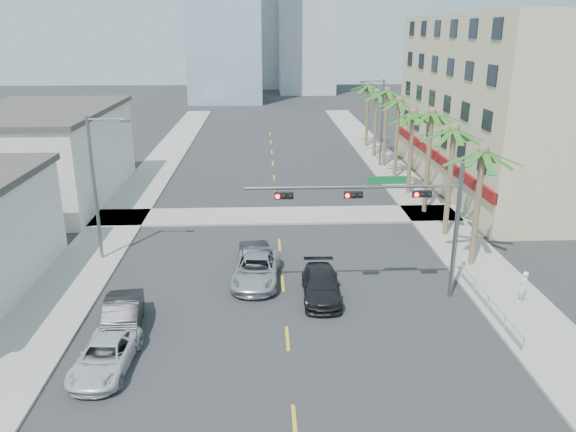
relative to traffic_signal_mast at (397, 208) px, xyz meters
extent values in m
plane|color=#262628|center=(-5.78, -7.95, -5.06)|extent=(260.00, 260.00, 0.00)
cube|color=gray|center=(6.22, 12.05, -4.99)|extent=(4.00, 120.00, 0.15)
cube|color=gray|center=(-17.78, 12.05, -4.99)|extent=(4.00, 120.00, 0.15)
cube|color=gray|center=(-5.78, 14.05, -4.99)|extent=(80.00, 4.00, 0.15)
cube|color=#C7B58D|center=(16.22, 22.05, 2.44)|extent=(15.00, 28.00, 15.00)
cube|color=maroon|center=(8.62, 22.05, -2.06)|extent=(0.30, 28.00, 0.80)
cube|color=beige|center=(-25.28, 20.05, -1.46)|extent=(11.00, 18.00, 7.20)
cylinder|color=slate|center=(3.22, 0.05, -1.46)|extent=(0.24, 0.24, 7.20)
cylinder|color=slate|center=(-2.28, 0.05, 1.14)|extent=(11.00, 0.16, 0.16)
cube|color=#0C662D|center=(-0.58, 0.05, 1.49)|extent=(2.00, 0.05, 0.40)
cube|color=black|center=(1.22, -0.10, 0.79)|extent=(0.95, 0.28, 0.32)
sphere|color=#FF0C05|center=(0.90, -0.26, 0.79)|extent=(0.22, 0.22, 0.22)
cube|color=black|center=(-2.28, -0.10, 0.79)|extent=(0.95, 0.28, 0.32)
sphere|color=#FF0C05|center=(-2.60, -0.26, 0.79)|extent=(0.22, 0.22, 0.22)
cube|color=black|center=(-5.78, -0.10, 0.79)|extent=(0.95, 0.28, 0.32)
sphere|color=#FF0C05|center=(-6.10, -0.26, 0.79)|extent=(0.22, 0.22, 0.22)
cylinder|color=brown|center=(5.82, 4.05, -1.46)|extent=(0.36, 0.36, 7.20)
cylinder|color=brown|center=(5.82, 9.25, -1.28)|extent=(0.36, 0.36, 7.56)
cylinder|color=brown|center=(5.82, 14.45, -1.10)|extent=(0.36, 0.36, 7.92)
cylinder|color=brown|center=(5.82, 19.65, -1.46)|extent=(0.36, 0.36, 7.20)
cylinder|color=brown|center=(5.82, 24.85, -1.28)|extent=(0.36, 0.36, 7.56)
cylinder|color=brown|center=(5.82, 30.05, -1.10)|extent=(0.36, 0.36, 7.92)
cylinder|color=brown|center=(5.82, 35.25, -1.46)|extent=(0.36, 0.36, 7.20)
cylinder|color=brown|center=(5.82, 40.45, -1.28)|extent=(0.36, 0.36, 7.56)
cylinder|color=slate|center=(-16.98, 6.05, -0.56)|extent=(0.20, 0.20, 9.00)
cylinder|color=slate|center=(-15.88, 6.05, 3.74)|extent=(2.20, 0.12, 0.12)
cube|color=slate|center=(-14.78, 6.05, 3.64)|extent=(0.50, 0.25, 0.18)
cylinder|color=slate|center=(5.42, 30.05, -0.56)|extent=(0.20, 0.20, 9.00)
cylinder|color=slate|center=(4.32, 30.05, 3.74)|extent=(2.20, 0.12, 0.12)
cube|color=slate|center=(3.22, 30.05, 3.64)|extent=(0.50, 0.25, 0.18)
cylinder|color=silver|center=(4.52, -1.95, -4.51)|extent=(0.08, 8.00, 0.08)
cylinder|color=silver|center=(4.52, -1.95, -4.16)|extent=(0.08, 8.00, 0.08)
cylinder|color=silver|center=(4.52, -5.95, -4.56)|extent=(0.08, 0.08, 1.00)
cylinder|color=silver|center=(4.52, -3.95, -4.56)|extent=(0.08, 0.08, 1.00)
cylinder|color=silver|center=(4.52, -1.95, -4.56)|extent=(0.08, 0.08, 1.00)
cylinder|color=silver|center=(4.52, 0.05, -4.56)|extent=(0.08, 0.08, 1.00)
cylinder|color=silver|center=(4.52, 2.05, -4.56)|extent=(0.08, 0.08, 1.00)
imported|color=black|center=(-13.58, -3.00, -4.27)|extent=(2.26, 4.97, 1.58)
imported|color=silver|center=(-13.58, -6.15, -4.42)|extent=(2.45, 4.78, 1.29)
imported|color=black|center=(-7.28, 3.79, -4.29)|extent=(2.25, 4.86, 1.54)
imported|color=silver|center=(-7.28, 2.37, -4.30)|extent=(2.97, 5.66, 1.52)
imported|color=black|center=(-3.78, 0.20, -4.35)|extent=(2.12, 4.95, 1.42)
imported|color=white|center=(6.69, -0.98, -4.07)|extent=(0.73, 0.70, 1.68)
camera|label=1|loc=(-6.80, -27.02, 8.71)|focal=35.00mm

